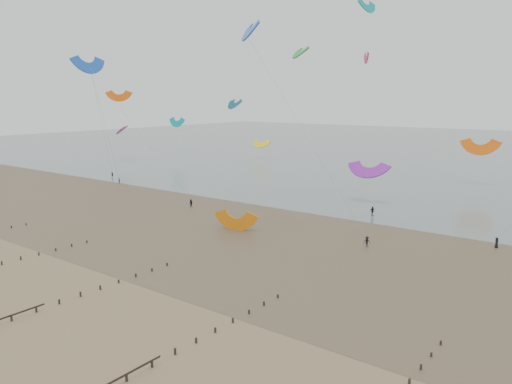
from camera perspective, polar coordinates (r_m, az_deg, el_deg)
ground at (r=64.64m, az=-20.54°, el=-10.01°), size 500.00×500.00×0.00m
sea_and_shore at (r=89.30m, az=-3.11°, el=-3.65°), size 500.00×665.00×0.03m
kitesurfer_lead at (r=136.12m, az=-15.37°, el=1.29°), size 0.64×0.48×1.58m
kitesurfers at (r=86.98m, az=19.29°, el=-4.07°), size 135.48×24.83×1.84m
grounded_kite at (r=85.22m, az=-2.32°, el=-4.35°), size 7.69×6.62×3.65m
kites_airborne at (r=131.29m, az=9.92°, el=8.98°), size 226.97×112.25×41.52m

